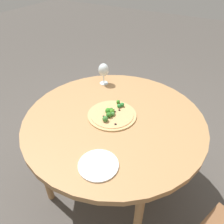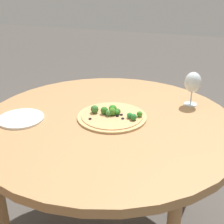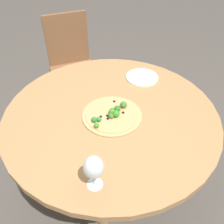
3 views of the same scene
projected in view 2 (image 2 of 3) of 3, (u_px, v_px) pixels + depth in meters
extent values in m
cylinder|color=#A87A4C|center=(108.00, 123.00, 1.48)|extent=(1.22, 1.22, 0.04)
cylinder|color=#A87A4C|center=(188.00, 159.00, 1.86)|extent=(0.05, 0.05, 0.69)
cylinder|color=#A87A4C|center=(73.00, 140.00, 2.07)|extent=(0.05, 0.05, 0.69)
cylinder|color=#A87A4C|center=(3.00, 219.00, 1.42)|extent=(0.05, 0.05, 0.69)
cylinder|color=tan|center=(112.00, 117.00, 1.49)|extent=(0.33, 0.33, 0.01)
cylinder|color=tan|center=(112.00, 115.00, 1.49)|extent=(0.29, 0.29, 0.00)
sphere|color=#41702E|center=(118.00, 111.00, 1.49)|extent=(0.03, 0.03, 0.03)
sphere|color=#2E8123|center=(117.00, 113.00, 1.48)|extent=(0.02, 0.02, 0.02)
sphere|color=#2C7224|center=(113.00, 112.00, 1.48)|extent=(0.03, 0.03, 0.03)
sphere|color=#2B863A|center=(130.00, 115.00, 1.45)|extent=(0.03, 0.03, 0.03)
sphere|color=#428339|center=(109.00, 113.00, 1.47)|extent=(0.03, 0.03, 0.03)
sphere|color=#2F7E35|center=(134.00, 117.00, 1.44)|extent=(0.03, 0.03, 0.03)
sphere|color=#3B7532|center=(95.00, 109.00, 1.50)|extent=(0.04, 0.04, 0.04)
sphere|color=#3D8526|center=(140.00, 114.00, 1.47)|extent=(0.03, 0.03, 0.03)
sphere|color=#428123|center=(112.00, 111.00, 1.48)|extent=(0.04, 0.04, 0.04)
sphere|color=#358626|center=(113.00, 109.00, 1.51)|extent=(0.04, 0.04, 0.04)
sphere|color=#306F22|center=(104.00, 110.00, 1.49)|extent=(0.04, 0.04, 0.04)
cylinder|color=black|center=(121.00, 115.00, 1.49)|extent=(0.01, 0.01, 0.00)
cylinder|color=black|center=(117.00, 114.00, 1.49)|extent=(0.01, 0.01, 0.00)
cylinder|color=black|center=(122.00, 119.00, 1.45)|extent=(0.01, 0.01, 0.00)
cylinder|color=black|center=(117.00, 116.00, 1.47)|extent=(0.01, 0.01, 0.00)
cylinder|color=black|center=(104.00, 110.00, 1.53)|extent=(0.01, 0.01, 0.00)
cylinder|color=black|center=(90.00, 119.00, 1.45)|extent=(0.01, 0.01, 0.00)
cylinder|color=black|center=(111.00, 114.00, 1.49)|extent=(0.01, 0.01, 0.00)
cylinder|color=black|center=(112.00, 114.00, 1.49)|extent=(0.01, 0.01, 0.00)
cylinder|color=silver|center=(190.00, 104.00, 1.64)|extent=(0.07, 0.07, 0.00)
cylinder|color=silver|center=(191.00, 98.00, 1.62)|extent=(0.01, 0.01, 0.07)
ellipsoid|color=silver|center=(193.00, 82.00, 1.59)|extent=(0.09, 0.09, 0.11)
cylinder|color=silver|center=(21.00, 119.00, 1.47)|extent=(0.22, 0.22, 0.01)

